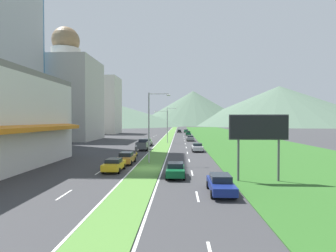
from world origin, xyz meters
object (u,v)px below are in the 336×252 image
Objects in this scene: car_9 at (186,131)px; street_lamp_far at (168,120)px; car_2 at (190,138)px; motorcycle_rider at (136,152)px; billboard_roadside at (259,131)px; car_4 at (179,131)px; car_0 at (197,147)px; pickup_truck_0 at (143,145)px; car_7 at (114,165)px; street_lamp_near at (151,123)px; car_5 at (176,170)px; car_1 at (147,142)px; street_lamp_mid at (166,124)px; car_8 at (126,158)px; car_3 at (221,184)px; car_6 at (188,133)px.

street_lamp_far is at bearing -16.34° from car_9.
car_2 is 33.13m from motorcycle_rider.
motorcycle_rider is (-14.11, 16.14, -4.02)m from billboard_roadside.
billboard_roadside reaches higher than car_4.
pickup_truck_0 is at bearing -102.96° from car_0.
car_7 is (-14.69, 4.40, -4.02)m from billboard_roadside.
car_9 is (3.04, 2.62, -0.01)m from car_4.
street_lamp_near is 2.32× the size of car_5.
billboard_roadside is 8.87m from car_5.
street_lamp_mid is at bearing -28.96° from car_1.
pickup_truck_0 reaches higher than car_8.
car_0 is at bearing 62.91° from street_lamp_near.
car_9 is 0.89× the size of pickup_truck_0.
street_lamp_far is 68.05m from car_7.
street_lamp_far reaches higher than car_0.
pickup_truck_0 is at bearing -161.20° from car_3.
car_8 is at bearing 177.98° from motorcycle_rider.
street_lamp_far is (-0.72, 31.07, 1.05)m from street_lamp_mid.
car_2 is (6.33, 6.72, -3.99)m from street_lamp_mid.
car_8 is (-14.34, 9.61, -3.99)m from billboard_roadside.
car_9 is 80.68m from motorcycle_rider.
car_5 is at bearing -156.54° from motorcycle_rider.
street_lamp_far is (-0.45, 62.12, 0.43)m from street_lamp_near.
car_0 is at bearing 99.92° from billboard_roadside.
car_6 is at bearing -9.60° from motorcycle_rider.
car_8 is at bearing 146.15° from billboard_roadside.
street_lamp_far is 2.28× the size of car_1.
car_4 is 19.26m from car_6.
car_6 is (6.63, 33.53, -3.97)m from street_lamp_mid.
street_lamp_near is 1.73× the size of pickup_truck_0.
billboard_roadside is at bearing -151.07° from pickup_truck_0.
car_9 is (-0.01, 48.40, -0.03)m from car_2.
billboard_roadside is at bearing -138.84° from motorcycle_rider.
car_7 is 2.18× the size of motorcycle_rider.
car_5 is at bearing -4.03° from car_2.
car_4 is (4.01, 21.44, -5.05)m from street_lamp_far.
billboard_roadside reaches higher than car_1.
street_lamp_mid is 39.92m from car_5.
car_1 is at bearing -36.78° from car_2.
pickup_truck_0 is (-10.25, 2.36, 0.22)m from car_0.
car_5 is at bearing -85.57° from street_lamp_mid.
street_lamp_near is 24.98m from car_1.
car_1 is (-10.43, 10.71, 0.02)m from car_0.
car_8 is 6.53m from motorcycle_rider.
street_lamp_near reaches higher than billboard_roadside.
car_0 is (6.69, -17.45, -3.99)m from street_lamp_mid.
car_7 is (-10.58, 8.53, 0.01)m from car_3.
car_6 is 0.96× the size of car_9.
car_7 is (-10.20, -43.45, -0.02)m from car_2.
car_6 is (7.35, 2.47, -5.02)m from street_lamp_far.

